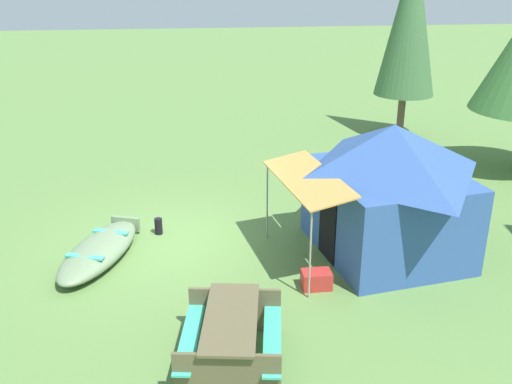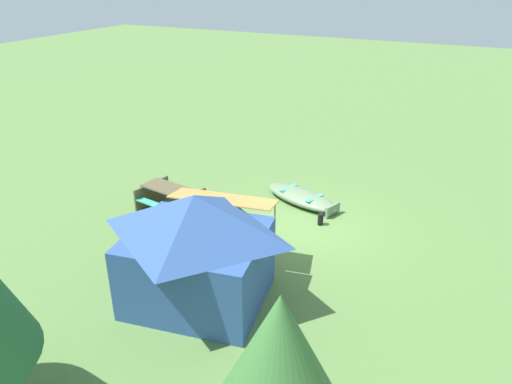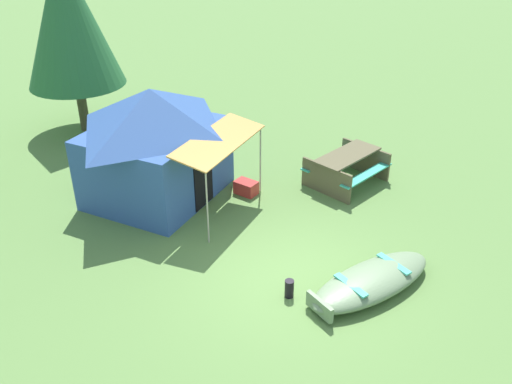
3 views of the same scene
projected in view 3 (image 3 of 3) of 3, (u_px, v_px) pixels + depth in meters
The scene contains 7 objects.
ground_plane at pixel (286, 276), 10.55m from camera, with size 80.00×80.00×0.00m, color #587D3F.
beached_rowboat at pixel (371, 281), 10.08m from camera, with size 2.95×1.87×0.40m.
canvas_cabin_tent at pixel (155, 142), 12.66m from camera, with size 3.62×4.03×2.68m.
picnic_table at pixel (347, 165), 13.62m from camera, with size 2.04×1.74×0.80m.
cooler_box at pixel (246, 187), 13.29m from camera, with size 0.54×0.36×0.33m, color #B22C28.
fuel_can at pixel (289, 289), 9.93m from camera, with size 0.17×0.17×0.36m, color black.
pine_tree_back_right at pixel (68, 18), 15.22m from camera, with size 2.79×2.79×5.28m.
Camera 3 is at (-7.15, -4.43, 6.60)m, focal length 38.19 mm.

